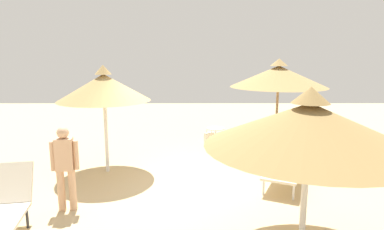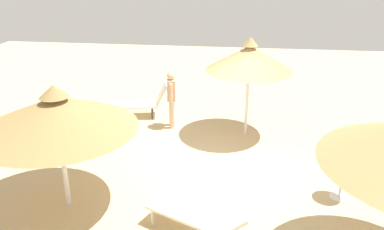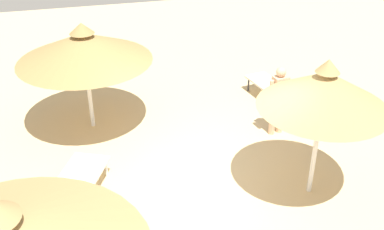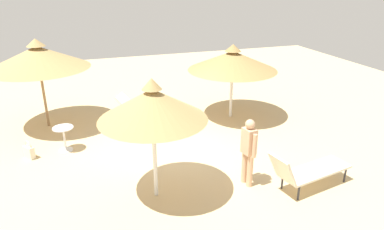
% 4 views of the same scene
% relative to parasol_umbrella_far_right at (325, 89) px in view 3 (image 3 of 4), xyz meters
% --- Properties ---
extents(ground, '(24.00, 24.00, 0.10)m').
position_rel_parasol_umbrella_far_right_xyz_m(ground, '(-0.73, -1.71, -2.09)').
color(ground, tan).
extents(parasol_umbrella_far_right, '(2.15, 2.15, 2.56)m').
position_rel_parasol_umbrella_far_right_xyz_m(parasol_umbrella_far_right, '(0.00, 0.00, 0.00)').
color(parasol_umbrella_far_right, white).
rests_on(parasol_umbrella_far_right, ground).
extents(parasol_umbrella_edge, '(2.80, 2.80, 2.37)m').
position_rel_parasol_umbrella_far_right_xyz_m(parasol_umbrella_edge, '(-3.33, -3.59, -0.17)').
color(parasol_umbrella_edge, white).
rests_on(parasol_umbrella_edge, ground).
extents(lounge_chair_near_left, '(2.08, 0.94, 1.00)m').
position_rel_parasol_umbrella_far_right_xyz_m(lounge_chair_near_left, '(-3.12, 0.80, -1.59)').
color(lounge_chair_near_left, silver).
rests_on(lounge_chair_near_left, ground).
extents(lounge_chair_near_right, '(2.07, 1.46, 0.85)m').
position_rel_parasol_umbrella_far_right_xyz_m(lounge_chair_near_right, '(-0.67, -4.13, -1.62)').
color(lounge_chair_near_right, silver).
rests_on(lounge_chair_near_right, ground).
extents(person_standing_center, '(0.26, 0.48, 1.55)m').
position_rel_parasol_umbrella_far_right_xyz_m(person_standing_center, '(-2.00, 0.22, -1.16)').
color(person_standing_center, tan).
rests_on(person_standing_center, ground).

